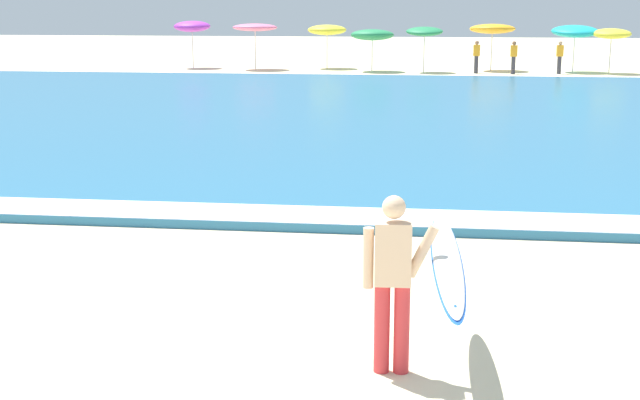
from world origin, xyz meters
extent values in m
plane|color=beige|center=(0.00, 0.00, 0.00)|extent=(160.00, 160.00, 0.00)
cube|color=teal|center=(0.00, 19.03, 0.07)|extent=(120.00, 28.00, 0.14)
cube|color=white|center=(0.00, 5.63, 0.15)|extent=(120.00, 1.17, 0.01)
cylinder|color=red|center=(2.50, -0.02, 0.44)|extent=(0.15, 0.15, 0.88)
cylinder|color=red|center=(2.69, -0.01, 0.44)|extent=(0.15, 0.15, 0.88)
cube|color=beige|center=(2.60, -0.01, 1.18)|extent=(0.35, 0.24, 0.60)
sphere|color=beige|center=(2.60, -0.01, 1.62)|extent=(0.22, 0.22, 0.22)
cylinder|color=beige|center=(2.37, -0.02, 1.13)|extent=(0.10, 0.10, 0.58)
cylinder|color=beige|center=(2.86, 0.02, 1.20)|extent=(0.31, 0.11, 0.51)
ellipsoid|color=white|center=(3.09, 0.01, 1.13)|extent=(0.38, 2.76, 0.26)
ellipsoid|color=blue|center=(3.09, 0.01, 1.11)|extent=(0.41, 2.86, 0.22)
cube|color=blue|center=(3.14, -1.09, 1.01)|extent=(0.03, 0.14, 0.14)
cylinder|color=beige|center=(-9.63, 38.01, 1.04)|extent=(0.05, 0.05, 2.07)
ellipsoid|color=purple|center=(-9.63, 38.01, 2.16)|extent=(1.91, 1.93, 0.64)
cylinder|color=beige|center=(-6.15, 37.38, 1.04)|extent=(0.05, 0.05, 2.08)
ellipsoid|color=pink|center=(-6.15, 37.38, 2.13)|extent=(2.28, 2.28, 0.43)
cylinder|color=beige|center=(-2.58, 38.62, 0.95)|extent=(0.05, 0.05, 1.90)
ellipsoid|color=yellow|center=(-2.58, 38.62, 1.98)|extent=(2.01, 2.01, 0.54)
cylinder|color=beige|center=(-0.09, 36.82, 0.86)|extent=(0.05, 0.05, 1.72)
ellipsoid|color=#23844C|center=(-0.09, 36.82, 1.80)|extent=(2.16, 2.18, 0.63)
cylinder|color=beige|center=(2.49, 36.60, 0.96)|extent=(0.05, 0.05, 1.93)
ellipsoid|color=#23844C|center=(2.49, 36.60, 1.99)|extent=(1.81, 1.84, 0.58)
cylinder|color=beige|center=(5.87, 38.07, 1.01)|extent=(0.05, 0.05, 2.01)
ellipsoid|color=#F4A31E|center=(5.87, 38.07, 2.08)|extent=(2.28, 2.30, 0.58)
cylinder|color=beige|center=(9.86, 37.62, 0.96)|extent=(0.05, 0.05, 1.91)
ellipsoid|color=#19ADB2|center=(9.86, 37.62, 1.99)|extent=(2.29, 2.34, 0.77)
cylinder|color=beige|center=(11.50, 37.01, 0.92)|extent=(0.05, 0.05, 1.84)
ellipsoid|color=yellow|center=(11.50, 37.01, 1.91)|extent=(1.86, 1.88, 0.59)
cylinder|color=#383842|center=(9.01, 36.31, 0.42)|extent=(0.20, 0.20, 0.84)
cube|color=orange|center=(9.01, 36.31, 1.11)|extent=(0.32, 0.20, 0.54)
sphere|color=tan|center=(9.01, 36.31, 1.48)|extent=(0.20, 0.20, 0.20)
cylinder|color=#383842|center=(6.79, 35.88, 0.42)|extent=(0.20, 0.20, 0.84)
cube|color=orange|center=(6.79, 35.88, 1.11)|extent=(0.32, 0.20, 0.54)
sphere|color=brown|center=(6.79, 35.88, 1.48)|extent=(0.20, 0.20, 0.20)
cylinder|color=#383842|center=(5.04, 36.18, 0.42)|extent=(0.20, 0.20, 0.84)
cube|color=orange|center=(5.04, 36.18, 1.11)|extent=(0.32, 0.20, 0.54)
sphere|color=#9E7051|center=(5.04, 36.18, 1.48)|extent=(0.20, 0.20, 0.20)
camera|label=1|loc=(2.91, -7.94, 3.47)|focal=49.69mm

